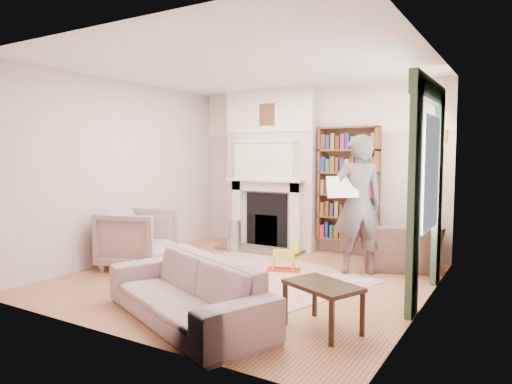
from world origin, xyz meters
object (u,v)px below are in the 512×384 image
Objects in this scene: armchair_left at (139,238)px; coffee_table at (322,307)px; man_reading at (358,205)px; paraffin_heater at (234,235)px; sofa at (186,291)px; armchair_reading at (400,245)px; bookcase at (348,184)px; rocking_horse at (284,257)px.

coffee_table is (3.26, -0.87, -0.20)m from armchair_left.
paraffin_heater is (-2.30, 0.37, -0.69)m from man_reading.
sofa is 1.10× the size of man_reading.
coffee_table is (-0.07, -2.75, -0.12)m from armchair_reading.
armchair_left is 1.71× the size of paraffin_heater.
armchair_reading is 3.83m from armchair_left.
armchair_reading reaches higher than coffee_table.
armchair_reading is at bearing -27.53° from bookcase.
man_reading reaches higher than paraffin_heater.
bookcase is 1.86m from rocking_horse.
paraffin_heater is at bearing 131.52° from rocking_horse.
armchair_reading reaches higher than rocking_horse.
armchair_reading is at bearing 18.01° from rocking_horse.
rocking_horse is at bearing 151.08° from coffee_table.
coffee_table is at bearing -74.34° from bookcase.
armchair_left is 2.42m from sofa.
armchair_left is 2.01× the size of rocking_horse.
paraffin_heater is at bearing -35.96° from armchair_left.
bookcase is 3.44m from armchair_left.
armchair_reading is 2.25× the size of rocking_horse.
bookcase is at bearing 129.67° from coffee_table.
paraffin_heater is at bearing 160.81° from coffee_table.
bookcase is 1.96× the size of armchair_left.
coffee_table is at bearing -43.20° from paraffin_heater.
rocking_horse is at bearing -104.30° from bookcase.
rocking_horse is at bearing 17.34° from armchair_reading.
coffee_table is (1.26, 0.48, -0.08)m from sofa.
armchair_reading is 0.54× the size of man_reading.
armchair_reading is 3.49m from sofa.
armchair_left is (-2.35, -2.40, -0.75)m from bookcase.
armchair_reading is at bearing 4.87° from paraffin_heater.
paraffin_heater reaches higher than coffee_table.
man_reading is 1.27m from rocking_horse.
bookcase reaches higher than man_reading.
man_reading is 4.12× the size of rocking_horse.
paraffin_heater reaches higher than rocking_horse.
sofa is at bearing -107.47° from rocking_horse.
bookcase is 1.25m from man_reading.
armchair_left is at bearing -134.43° from bookcase.
paraffin_heater is at bearing 138.29° from sofa.
rocking_horse is at bearing -29.83° from paraffin_heater.
bookcase is 2.12m from paraffin_heater.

